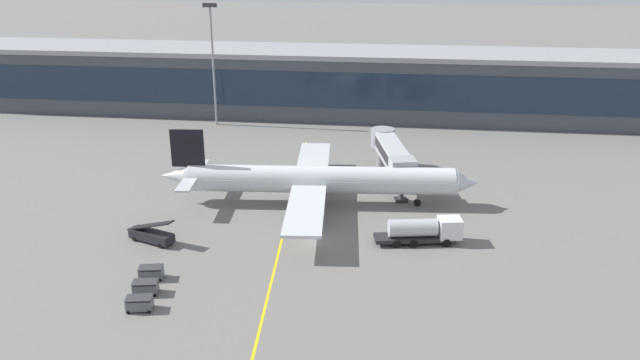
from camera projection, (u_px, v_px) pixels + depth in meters
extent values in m
plane|color=slate|center=(312.00, 241.00, 78.68)|extent=(700.00, 700.00, 0.00)
cube|color=yellow|center=(284.00, 232.00, 81.00)|extent=(6.21, 79.80, 0.01)
cube|color=#424751|center=(381.00, 86.00, 134.88)|extent=(181.49, 18.03, 13.10)
cube|color=#1E2D42|center=(379.00, 92.00, 126.22)|extent=(176.04, 0.16, 7.34)
cube|color=#99999E|center=(382.00, 53.00, 132.39)|extent=(185.12, 18.39, 1.00)
cylinder|color=silver|center=(320.00, 180.00, 88.52)|extent=(38.74, 6.81, 3.64)
cylinder|color=silver|center=(320.00, 178.00, 88.40)|extent=(37.96, 6.60, 3.49)
cone|color=silver|center=(466.00, 183.00, 87.69)|extent=(3.91, 3.74, 3.46)
cone|color=silver|center=(176.00, 176.00, 89.22)|extent=(4.61, 3.44, 3.09)
cube|color=black|center=(187.00, 148.00, 87.67)|extent=(4.74, 0.75, 5.46)
cube|color=silver|center=(199.00, 166.00, 92.46)|extent=(2.47, 5.97, 0.24)
cube|color=silver|center=(187.00, 184.00, 85.66)|extent=(2.47, 5.97, 0.24)
cube|color=silver|center=(314.00, 160.00, 97.95)|extent=(6.12, 16.54, 0.40)
cube|color=silver|center=(305.00, 210.00, 79.40)|extent=(6.12, 16.54, 0.40)
cylinder|color=#939399|center=(319.00, 174.00, 95.64)|extent=(2.96, 2.22, 2.00)
cylinder|color=#939399|center=(314.00, 210.00, 82.55)|extent=(2.96, 2.22, 2.00)
cylinder|color=black|center=(417.00, 203.00, 89.08)|extent=(1.03, 0.48, 1.00)
cylinder|color=slate|center=(418.00, 197.00, 88.76)|extent=(0.20, 0.20, 1.87)
cylinder|color=black|center=(305.00, 196.00, 91.27)|extent=(1.03, 0.48, 1.00)
cylinder|color=slate|center=(305.00, 191.00, 90.94)|extent=(0.20, 0.20, 1.87)
cylinder|color=black|center=(304.00, 205.00, 88.21)|extent=(1.03, 0.48, 1.00)
cylinder|color=slate|center=(304.00, 199.00, 87.88)|extent=(0.20, 0.20, 1.87)
cube|color=#B2B7BC|center=(392.00, 152.00, 96.54)|extent=(6.23, 15.69, 2.80)
cube|color=#232328|center=(392.00, 152.00, 96.55)|extent=(5.82, 13.31, 1.54)
cube|color=#9EA3A8|center=(402.00, 168.00, 89.37)|extent=(4.20, 3.90, 2.94)
cylinder|color=#4C4C51|center=(401.00, 189.00, 90.49)|extent=(0.70, 0.70, 3.58)
cube|color=#262628|center=(401.00, 200.00, 91.07)|extent=(2.14, 2.14, 0.30)
cylinder|color=gray|center=(383.00, 138.00, 103.72)|extent=(3.90, 3.90, 3.08)
cylinder|color=gray|center=(382.00, 156.00, 104.85)|extent=(1.80, 1.80, 3.58)
cube|color=#232326|center=(414.00, 238.00, 77.86)|extent=(10.29, 4.25, 0.50)
cube|color=silver|center=(450.00, 228.00, 77.64)|extent=(3.20, 2.96, 2.50)
cube|color=black|center=(460.00, 224.00, 77.52)|extent=(0.57, 2.29, 1.12)
cylinder|color=#B7BABF|center=(413.00, 228.00, 77.36)|extent=(6.30, 3.24, 2.20)
cylinder|color=black|center=(442.00, 235.00, 79.25)|extent=(1.05, 0.52, 1.00)
cylinder|color=black|center=(447.00, 243.00, 77.03)|extent=(1.05, 0.52, 1.00)
cylinder|color=black|center=(410.00, 235.00, 79.04)|extent=(1.05, 0.52, 1.00)
cylinder|color=black|center=(414.00, 244.00, 76.82)|extent=(1.05, 0.52, 1.00)
cylinder|color=black|center=(394.00, 236.00, 78.93)|extent=(1.05, 0.52, 1.00)
cylinder|color=black|center=(397.00, 244.00, 76.71)|extent=(1.05, 0.52, 1.00)
cube|color=black|center=(152.00, 236.00, 78.11)|extent=(6.29, 3.87, 1.10)
cube|color=black|center=(151.00, 225.00, 77.60)|extent=(6.93, 3.65, 2.38)
cylinder|color=black|center=(135.00, 239.00, 78.51)|extent=(0.65, 0.44, 0.60)
cylinder|color=black|center=(144.00, 234.00, 79.92)|extent=(0.65, 0.44, 0.60)
cylinder|color=black|center=(160.00, 246.00, 76.69)|extent=(0.65, 0.44, 0.60)
cylinder|color=black|center=(170.00, 240.00, 78.10)|extent=(0.65, 0.44, 0.60)
cube|color=#595B60|center=(140.00, 304.00, 63.52)|extent=(2.84, 1.97, 1.10)
cube|color=#333338|center=(139.00, 298.00, 63.27)|extent=(2.90, 2.01, 0.10)
cylinder|color=black|center=(128.00, 313.00, 62.95)|extent=(0.38, 0.19, 0.36)
cylinder|color=black|center=(131.00, 305.00, 64.35)|extent=(0.38, 0.19, 0.36)
cylinder|color=black|center=(149.00, 312.00, 63.08)|extent=(0.38, 0.19, 0.36)
cylinder|color=black|center=(152.00, 304.00, 64.48)|extent=(0.38, 0.19, 0.36)
cube|color=#595B60|center=(146.00, 288.00, 66.51)|extent=(2.84, 1.97, 1.10)
cube|color=#333338|center=(145.00, 282.00, 66.26)|extent=(2.90, 2.01, 0.10)
cylinder|color=black|center=(135.00, 296.00, 65.94)|extent=(0.38, 0.19, 0.36)
cylinder|color=black|center=(138.00, 289.00, 67.34)|extent=(0.38, 0.19, 0.36)
cylinder|color=black|center=(155.00, 295.00, 66.07)|extent=(0.38, 0.19, 0.36)
cylinder|color=black|center=(157.00, 288.00, 67.47)|extent=(0.38, 0.19, 0.36)
cube|color=#595B60|center=(151.00, 273.00, 69.50)|extent=(2.84, 1.97, 1.10)
cube|color=#333338|center=(151.00, 267.00, 69.25)|extent=(2.90, 2.01, 0.10)
cylinder|color=black|center=(141.00, 281.00, 68.92)|extent=(0.38, 0.19, 0.36)
cylinder|color=black|center=(144.00, 274.00, 70.32)|extent=(0.38, 0.19, 0.36)
cylinder|color=black|center=(160.00, 280.00, 69.06)|extent=(0.38, 0.19, 0.36)
cylinder|color=black|center=(162.00, 274.00, 70.46)|extent=(0.38, 0.19, 0.36)
cylinder|color=gray|center=(213.00, 68.00, 125.80)|extent=(0.44, 0.44, 23.70)
cube|color=#333338|center=(210.00, 5.00, 121.47)|extent=(2.80, 0.50, 0.80)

